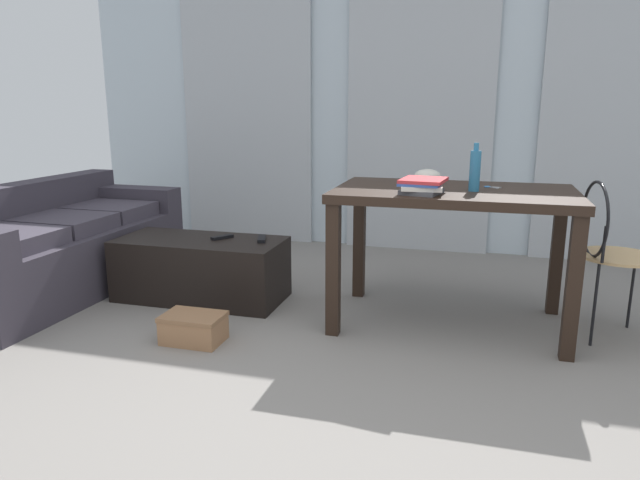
# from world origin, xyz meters

# --- Properties ---
(ground_plane) EXTENTS (7.47, 7.47, 0.00)m
(ground_plane) POSITION_xyz_m (0.00, 1.16, 0.00)
(ground_plane) COLOR gray
(wall_back) EXTENTS (6.05, 0.10, 2.52)m
(wall_back) POSITION_xyz_m (0.00, 3.11, 1.26)
(wall_back) COLOR silver
(wall_back) RESTS_ON ground
(curtains) EXTENTS (4.30, 0.03, 2.21)m
(curtains) POSITION_xyz_m (0.00, 3.03, 1.11)
(curtains) COLOR #B2B7BC
(curtains) RESTS_ON ground
(couch) EXTENTS (0.85, 1.87, 0.71)m
(couch) POSITION_xyz_m (-2.22, 1.24, 0.30)
(couch) COLOR #38333D
(couch) RESTS_ON ground
(coffee_table) EXTENTS (1.07, 0.49, 0.40)m
(coffee_table) POSITION_xyz_m (-1.18, 1.34, 0.20)
(coffee_table) COLOR black
(coffee_table) RESTS_ON ground
(craft_table) EXTENTS (1.30, 0.78, 0.78)m
(craft_table) POSITION_xyz_m (0.39, 1.32, 0.67)
(craft_table) COLOR black
(craft_table) RESTS_ON ground
(wire_chair) EXTENTS (0.41, 0.43, 0.85)m
(wire_chair) POSITION_xyz_m (1.19, 1.35, 0.53)
(wire_chair) COLOR tan
(wire_chair) RESTS_ON ground
(bottle_near) EXTENTS (0.06, 0.06, 0.26)m
(bottle_near) POSITION_xyz_m (0.49, 1.28, 0.89)
(bottle_near) COLOR teal
(bottle_near) RESTS_ON craft_table
(bowl) EXTENTS (0.16, 0.16, 0.09)m
(bowl) POSITION_xyz_m (0.22, 1.51, 0.82)
(bowl) COLOR beige
(bowl) RESTS_ON craft_table
(book_stack) EXTENTS (0.25, 0.28, 0.08)m
(book_stack) POSITION_xyz_m (0.23, 1.12, 0.82)
(book_stack) COLOR #4C4C51
(book_stack) RESTS_ON craft_table
(scissors) EXTENTS (0.10, 0.08, 0.00)m
(scissors) POSITION_xyz_m (0.58, 1.45, 0.78)
(scissors) COLOR #9EA0A5
(scissors) RESTS_ON craft_table
(tv_remote_primary) EXTENTS (0.12, 0.15, 0.02)m
(tv_remote_primary) POSITION_xyz_m (-1.05, 1.39, 0.41)
(tv_remote_primary) COLOR black
(tv_remote_primary) RESTS_ON coffee_table
(tv_remote_secondary) EXTENTS (0.10, 0.17, 0.02)m
(tv_remote_secondary) POSITION_xyz_m (-0.79, 1.41, 0.41)
(tv_remote_secondary) COLOR black
(tv_remote_secondary) RESTS_ON coffee_table
(shoebox) EXTENTS (0.32, 0.22, 0.15)m
(shoebox) POSITION_xyz_m (-0.90, 0.68, 0.08)
(shoebox) COLOR #996B47
(shoebox) RESTS_ON ground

